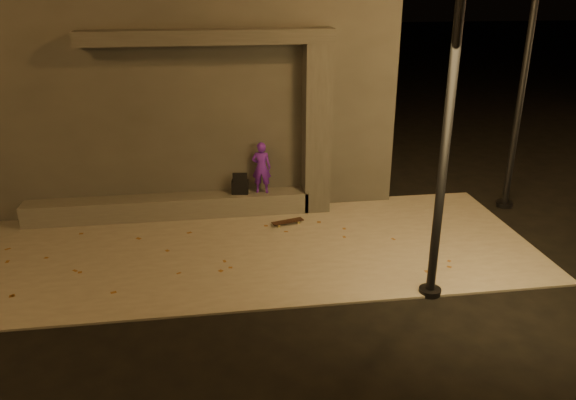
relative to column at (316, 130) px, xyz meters
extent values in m
plane|color=black|center=(-1.70, -3.75, -1.84)|extent=(120.00, 120.00, 0.00)
cube|color=slate|center=(-1.70, -1.75, -1.82)|extent=(11.00, 4.40, 0.04)
cube|color=#3C3936|center=(-2.70, 2.75, 0.76)|extent=(9.00, 5.00, 5.20)
cube|color=#57554E|center=(-3.20, 0.00, -1.58)|extent=(6.00, 0.55, 0.45)
cube|color=#3C3936|center=(0.00, 0.00, 0.00)|extent=(0.55, 0.55, 3.60)
cube|color=#3C3936|center=(-2.20, 0.05, 1.94)|extent=(5.00, 0.70, 0.28)
imported|color=#591BB5|center=(-1.19, 0.00, -0.79)|extent=(0.46, 0.36, 1.13)
cube|color=black|center=(-1.66, 0.00, -1.20)|extent=(0.38, 0.28, 0.29)
cube|color=black|center=(-1.66, 0.00, -0.96)|extent=(0.31, 0.09, 0.21)
cube|color=black|center=(-0.73, -0.79, -1.73)|extent=(0.70, 0.36, 0.01)
cylinder|color=tan|center=(-0.54, -0.67, -1.78)|extent=(0.05, 0.04, 0.05)
cylinder|color=tan|center=(-0.50, -0.79, -1.78)|extent=(0.05, 0.04, 0.05)
cylinder|color=tan|center=(-0.97, -0.79, -1.78)|extent=(0.05, 0.04, 0.05)
cylinder|color=tan|center=(-0.93, -0.92, -1.78)|extent=(0.05, 0.04, 0.05)
cube|color=#99999E|center=(-0.52, -0.73, -1.75)|extent=(0.08, 0.15, 0.01)
cube|color=#99999E|center=(-0.95, -0.86, -1.75)|extent=(0.08, 0.15, 0.01)
cylinder|color=black|center=(1.19, -3.82, 1.43)|extent=(0.14, 0.14, 6.53)
cylinder|color=black|center=(1.19, -3.82, -1.79)|extent=(0.36, 0.36, 0.10)
cylinder|color=black|center=(4.31, -0.42, 2.09)|extent=(0.14, 0.14, 7.85)
cylinder|color=black|center=(4.31, -0.42, -1.79)|extent=(0.36, 0.36, 0.10)
camera|label=1|loc=(-2.28, -11.42, 2.99)|focal=35.00mm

